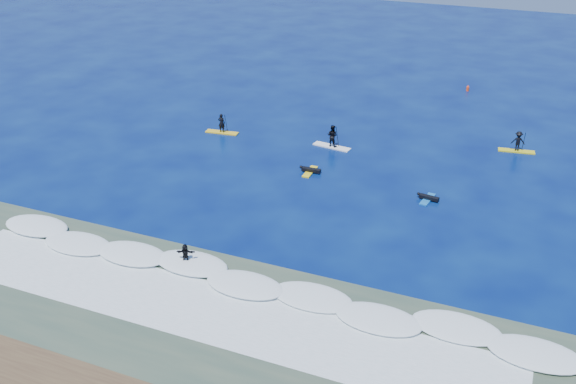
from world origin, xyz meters
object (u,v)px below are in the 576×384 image
at_px(prone_paddler_near, 310,170).
at_px(prone_paddler_far, 428,198).
at_px(sup_paddler_left, 222,126).
at_px(sup_paddler_center, 332,138).
at_px(marker_buoy, 468,88).
at_px(wave_surfer, 186,255).
at_px(sup_paddler_right, 518,143).

xyz_separation_m(prone_paddler_near, prone_paddler_far, (9.67, -1.15, -0.01)).
xyz_separation_m(sup_paddler_left, prone_paddler_far, (20.16, -6.00, -0.52)).
relative_size(sup_paddler_center, marker_buoy, 4.79).
bearing_deg(marker_buoy, prone_paddler_far, -87.52).
xyz_separation_m(sup_paddler_left, wave_surfer, (8.22, -20.32, 0.11)).
bearing_deg(prone_paddler_near, marker_buoy, -18.83).
bearing_deg(wave_surfer, sup_paddler_center, 64.69).
bearing_deg(sup_paddler_left, marker_buoy, 41.80).
relative_size(sup_paddler_right, marker_buoy, 4.30).
height_order(sup_paddler_left, prone_paddler_far, sup_paddler_left).
distance_m(sup_paddler_center, marker_buoy, 22.15).
xyz_separation_m(sup_paddler_center, prone_paddler_far, (9.73, -6.69, -0.73)).
bearing_deg(sup_paddler_left, prone_paddler_near, -31.06).
xyz_separation_m(sup_paddler_center, wave_surfer, (-2.21, -21.02, -0.11)).
bearing_deg(sup_paddler_center, prone_paddler_near, -81.19).
relative_size(sup_paddler_center, sup_paddler_right, 1.11).
xyz_separation_m(prone_paddler_far, wave_surfer, (-11.94, -14.32, 0.63)).
distance_m(sup_paddler_left, prone_paddler_near, 11.57).
xyz_separation_m(sup_paddler_center, sup_paddler_right, (14.96, 5.15, -0.05)).
bearing_deg(sup_paddler_right, wave_surfer, -131.22).
bearing_deg(wave_surfer, marker_buoy, 56.12).
bearing_deg(sup_paddler_center, prone_paddler_far, -26.39).
relative_size(sup_paddler_left, prone_paddler_near, 1.39).
bearing_deg(marker_buoy, sup_paddler_left, -131.96).
height_order(wave_surfer, marker_buoy, wave_surfer).
xyz_separation_m(prone_paddler_near, marker_buoy, (8.50, 25.97, 0.16)).
height_order(sup_paddler_center, sup_paddler_right, sup_paddler_center).
distance_m(wave_surfer, marker_buoy, 42.82).
xyz_separation_m(sup_paddler_left, sup_paddler_right, (25.39, 5.84, 0.16)).
bearing_deg(sup_paddler_left, sup_paddler_right, 6.72).
bearing_deg(sup_paddler_center, sup_paddler_left, -168.07).
xyz_separation_m(sup_paddler_left, prone_paddler_near, (10.49, -4.85, -0.51)).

